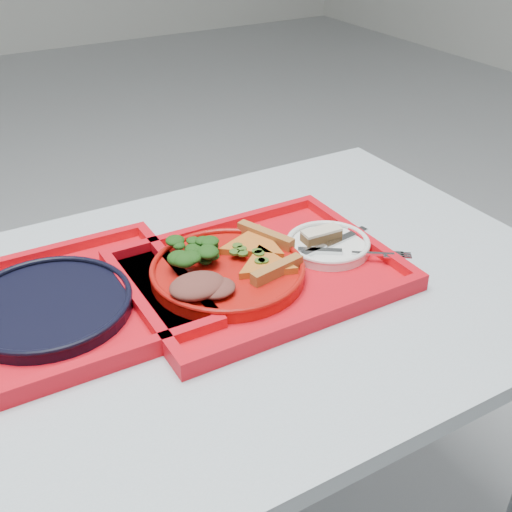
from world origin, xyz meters
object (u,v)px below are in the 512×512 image
at_px(tray_main, 259,274).
at_px(tray_far, 50,314).
at_px(dinner_plate, 228,273).
at_px(navy_plate, 48,307).
at_px(dessert_bar, 321,234).

relative_size(tray_main, tray_far, 1.00).
relative_size(tray_main, dinner_plate, 1.73).
xyz_separation_m(tray_far, navy_plate, (0.00, 0.00, 0.01)).
height_order(tray_far, navy_plate, navy_plate).
distance_m(navy_plate, dessert_bar, 0.49).
bearing_deg(navy_plate, tray_far, 0.00).
bearing_deg(dessert_bar, navy_plate, 176.94).
bearing_deg(tray_far, dessert_bar, -4.99).
bearing_deg(dessert_bar, tray_far, 176.94).
relative_size(dinner_plate, dessert_bar, 3.49).
xyz_separation_m(tray_main, tray_far, (-0.34, 0.07, 0.00)).
xyz_separation_m(tray_main, navy_plate, (-0.34, 0.07, 0.01)).
distance_m(tray_far, dessert_bar, 0.49).
bearing_deg(tray_main, tray_far, 169.06).
relative_size(tray_far, navy_plate, 1.73).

